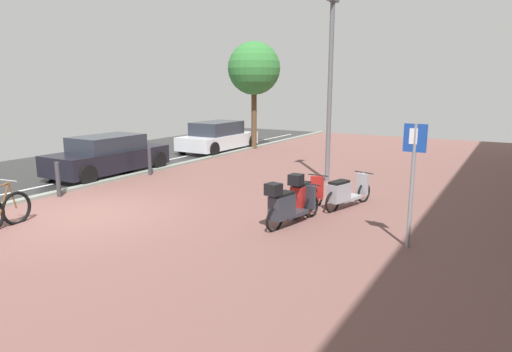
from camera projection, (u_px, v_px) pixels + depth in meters
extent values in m
cube|color=brown|center=(267.00, 255.00, 7.86)|extent=(14.40, 40.00, 0.05)
cube|color=gray|center=(25.00, 200.00, 11.45)|extent=(0.24, 40.00, 0.08)
torus|color=black|center=(16.00, 208.00, 9.56)|extent=(0.19, 0.75, 0.74)
cylinder|color=brown|center=(4.00, 199.00, 9.27)|extent=(0.09, 0.33, 0.65)
cylinder|color=brown|center=(0.00, 186.00, 9.16)|extent=(0.10, 0.40, 0.09)
cylinder|color=brown|center=(13.00, 196.00, 9.45)|extent=(0.05, 0.15, 0.59)
cylinder|color=#ADADB2|center=(8.00, 181.00, 9.33)|extent=(0.48, 0.10, 0.02)
torus|color=black|center=(296.00, 208.00, 9.92)|extent=(0.06, 0.55, 0.55)
torus|color=black|center=(318.00, 196.00, 10.96)|extent=(0.06, 0.55, 0.55)
cube|color=#AE211E|center=(308.00, 203.00, 10.45)|extent=(0.28, 0.69, 0.08)
cube|color=#AE211E|center=(301.00, 196.00, 10.06)|extent=(0.30, 0.55, 0.50)
cube|color=black|center=(301.00, 184.00, 10.01)|extent=(0.26, 0.50, 0.06)
cylinder|color=#AE211E|center=(318.00, 186.00, 10.88)|extent=(0.07, 0.12, 0.55)
cube|color=#AE211E|center=(317.00, 187.00, 10.83)|extent=(0.32, 0.08, 0.54)
cylinder|color=black|center=(318.00, 175.00, 10.81)|extent=(0.52, 0.03, 0.03)
cube|color=black|center=(296.00, 180.00, 9.75)|extent=(0.28, 0.28, 0.24)
torus|color=black|center=(332.00, 202.00, 10.42)|extent=(0.19, 0.53, 0.54)
torus|color=black|center=(364.00, 193.00, 11.34)|extent=(0.19, 0.53, 0.54)
cube|color=#A6A7AF|center=(349.00, 198.00, 10.88)|extent=(0.47, 0.80, 0.08)
cube|color=#A6A7AF|center=(339.00, 192.00, 10.55)|extent=(0.44, 0.65, 0.44)
cube|color=black|center=(339.00, 182.00, 10.50)|extent=(0.39, 0.59, 0.06)
cylinder|color=#A6A7AF|center=(364.00, 183.00, 11.27)|extent=(0.10, 0.13, 0.54)
cube|color=#A6A7AF|center=(362.00, 184.00, 11.22)|extent=(0.33, 0.16, 0.53)
cylinder|color=black|center=(364.00, 172.00, 11.20)|extent=(0.51, 0.16, 0.03)
torus|color=black|center=(275.00, 219.00, 9.07)|extent=(0.15, 0.54, 0.54)
torus|color=black|center=(311.00, 207.00, 10.03)|extent=(0.15, 0.54, 0.54)
cube|color=#2F333D|center=(294.00, 214.00, 9.56)|extent=(0.41, 0.78, 0.08)
cube|color=#2F333D|center=(282.00, 207.00, 9.20)|extent=(0.40, 0.62, 0.49)
cube|color=black|center=(282.00, 194.00, 9.14)|extent=(0.35, 0.57, 0.06)
cylinder|color=#2F333D|center=(311.00, 195.00, 9.96)|extent=(0.09, 0.13, 0.54)
cube|color=#2F333D|center=(309.00, 197.00, 9.91)|extent=(0.33, 0.14, 0.53)
cylinder|color=black|center=(311.00, 184.00, 9.89)|extent=(0.52, 0.13, 0.03)
cube|color=black|center=(273.00, 189.00, 8.90)|extent=(0.33, 0.33, 0.24)
cube|color=black|center=(109.00, 160.00, 14.86)|extent=(1.72, 4.10, 0.65)
cube|color=#282D38|center=(107.00, 143.00, 14.73)|extent=(1.44, 2.25, 0.48)
cylinder|color=black|center=(126.00, 157.00, 16.60)|extent=(0.20, 0.62, 0.62)
cylinder|color=black|center=(159.00, 161.00, 15.78)|extent=(0.20, 0.62, 0.62)
cylinder|color=black|center=(53.00, 170.00, 14.02)|extent=(0.20, 0.62, 0.62)
cylinder|color=black|center=(87.00, 175.00, 13.20)|extent=(0.20, 0.62, 0.62)
cube|color=silver|center=(219.00, 141.00, 20.24)|extent=(1.76, 4.12, 0.58)
cube|color=#282D38|center=(217.00, 128.00, 20.03)|extent=(1.48, 2.31, 0.58)
cylinder|color=black|center=(223.00, 139.00, 21.99)|extent=(0.20, 0.62, 0.62)
cylinder|color=black|center=(252.00, 141.00, 21.15)|extent=(0.20, 0.62, 0.62)
cylinder|color=black|center=(183.00, 147.00, 19.39)|extent=(0.20, 0.62, 0.62)
cylinder|color=black|center=(214.00, 149.00, 18.55)|extent=(0.20, 0.62, 0.62)
cylinder|color=gray|center=(412.00, 187.00, 7.97)|extent=(0.07, 0.07, 2.28)
cube|color=#1942A3|center=(415.00, 138.00, 7.78)|extent=(0.40, 0.02, 0.50)
cube|color=white|center=(413.00, 136.00, 7.77)|extent=(0.14, 0.01, 0.28)
cylinder|color=slate|center=(330.00, 95.00, 13.38)|extent=(0.14, 0.14, 5.30)
cylinder|color=brown|center=(254.00, 118.00, 20.72)|extent=(0.25, 0.25, 2.87)
sphere|color=#337A36|center=(254.00, 68.00, 20.26)|extent=(2.41, 2.41, 2.41)
cylinder|color=#38383D|center=(58.00, 179.00, 11.83)|extent=(0.12, 0.12, 0.95)
cylinder|color=#38383D|center=(150.00, 162.00, 14.73)|extent=(0.12, 0.12, 0.89)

